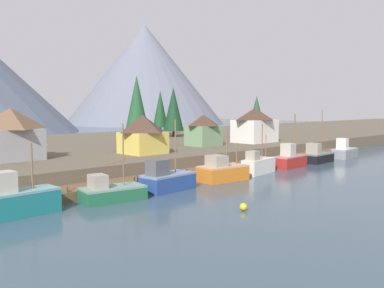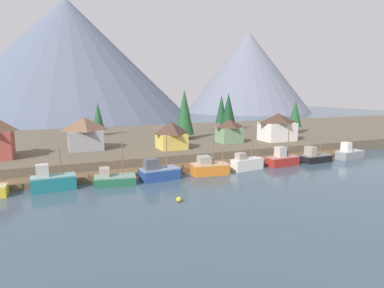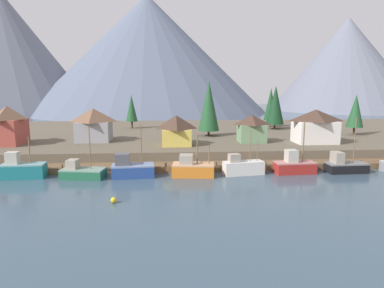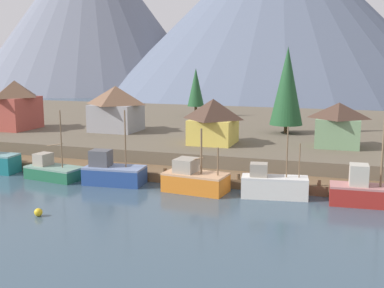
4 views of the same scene
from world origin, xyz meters
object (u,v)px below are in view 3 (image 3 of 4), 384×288
Objects in this scene: fishing_boat_white at (242,167)px; house_white at (315,126)px; fishing_boat_teal at (22,169)px; fishing_boat_orange at (192,168)px; house_red at (8,125)px; conifer_near_left at (355,111)px; fishing_boat_blue at (132,169)px; conifer_back_left at (209,106)px; channel_buoy at (114,200)px; conifer_near_right at (275,105)px; fishing_boat_green at (82,172)px; conifer_mid_left at (132,108)px; conifer_mid_right at (271,104)px; house_yellow at (176,130)px; house_grey at (94,124)px; house_green at (252,128)px; fishing_boat_red at (294,165)px; fishing_boat_black at (345,166)px.

house_white is (17.48, 14.04, 4.67)m from fishing_boat_white.
fishing_boat_orange reaches higher than fishing_boat_teal.
house_red is 0.80× the size of conifer_near_left.
fishing_boat_blue is 30.23m from conifer_back_left.
fishing_boat_blue is 30.16m from house_red.
conifer_back_left is (-2.30, 24.93, 8.10)m from fishing_boat_white.
fishing_boat_blue is 11.83m from channel_buoy.
conifer_near_right is (16.49, 36.44, 7.58)m from fishing_boat_white.
fishing_boat_orange is at bearing 49.19° from channel_buoy.
fishing_boat_green is at bearing -137.91° from conifer_near_right.
conifer_mid_left reaches higher than fishing_boat_blue.
fishing_boat_green is 0.72× the size of conifer_mid_right.
conifer_near_right is 1.26× the size of conifer_mid_left.
house_yellow is at bearing -123.13° from conifer_back_left.
fishing_boat_green is at bearing -130.98° from conifer_back_left.
fishing_boat_orange is 27.41m from house_grey.
fishing_boat_teal is at bearing 173.86° from fishing_boat_blue.
house_green is (29.51, 16.15, 4.38)m from fishing_boat_green.
channel_buoy is at bearing -98.97° from fishing_boat_blue.
channel_buoy is at bearing -154.94° from fishing_boat_white.
conifer_mid_right is (24.61, 41.83, 7.56)m from fishing_boat_orange.
conifer_mid_right reaches higher than house_grey.
fishing_boat_red is 28.11m from conifer_back_left.
fishing_boat_orange is 15.42m from channel_buoy.
house_grey is at bearing 105.35° from channel_buoy.
fishing_boat_blue is 0.74× the size of conifer_mid_right.
fishing_boat_blue is 1.46× the size of house_green.
house_white reaches higher than fishing_boat_black.
fishing_boat_teal is 0.77× the size of house_white.
house_yellow is (14.43, 13.73, 4.50)m from fishing_boat_green.
fishing_boat_white is 0.93× the size of house_red.
conifer_near_right is (33.47, 36.68, 7.55)m from fishing_boat_blue.
fishing_boat_blue is at bearing -144.21° from house_green.
fishing_boat_black is 19.74m from house_green.
conifer_near_left is 0.75× the size of conifer_back_left.
conifer_near_right is at bearing 140.22° from conifer_near_left.
fishing_boat_black is (24.30, 0.46, -0.14)m from fishing_boat_orange.
house_yellow reaches higher than fishing_boat_blue.
conifer_near_right is 16.04× the size of channel_buoy.
conifer_back_left reaches higher than fishing_boat_teal.
house_green is 12.38m from house_white.
conifer_back_left is (7.55, 11.58, 3.89)m from house_yellow.
house_grey is 0.78× the size of conifer_mid_left.
conifer_back_left is at bearing 124.74° from fishing_boat_black.
house_green is at bearing 31.20° from fishing_boat_blue.
fishing_boat_green is 13.28m from channel_buoy.
conifer_mid_left reaches higher than fishing_boat_green.
fishing_boat_orange is 38.10m from house_red.
house_yellow is 32.06m from house_red.
conifer_mid_left is (-37.49, 4.10, -0.90)m from conifer_near_right.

